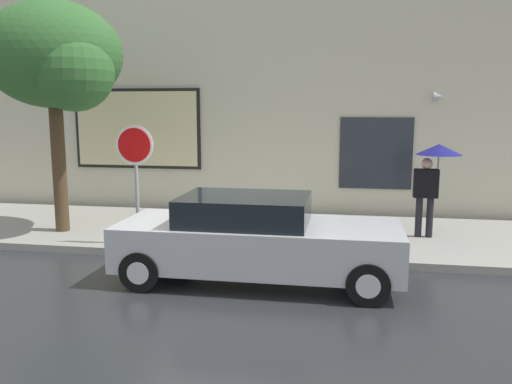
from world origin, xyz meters
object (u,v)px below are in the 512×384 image
object	(u,v)px
street_tree	(57,59)
stop_sign	(135,161)
fire_hydrant	(228,227)
pedestrian_with_umbrella	(434,165)
parked_car	(256,239)

from	to	relation	value
street_tree	stop_sign	distance (m)	2.92
stop_sign	fire_hydrant	bearing A→B (deg)	6.97
fire_hydrant	street_tree	bearing A→B (deg)	172.00
street_tree	stop_sign	world-z (taller)	street_tree
pedestrian_with_umbrella	fire_hydrant	bearing A→B (deg)	-160.96
parked_car	fire_hydrant	bearing A→B (deg)	118.07
street_tree	stop_sign	size ratio (longest dim) A/B	2.08
parked_car	fire_hydrant	distance (m)	1.77
parked_car	stop_sign	bearing A→B (deg)	152.88
parked_car	pedestrian_with_umbrella	xyz separation A→B (m)	(3.20, 2.95, 0.97)
fire_hydrant	pedestrian_with_umbrella	bearing A→B (deg)	19.04
parked_car	stop_sign	world-z (taller)	stop_sign
stop_sign	parked_car	bearing A→B (deg)	-27.12
stop_sign	street_tree	bearing A→B (deg)	159.25
parked_car	street_tree	xyz separation A→B (m)	(-4.58, 2.08, 3.12)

